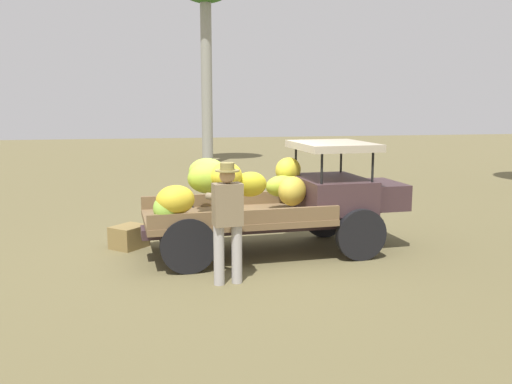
# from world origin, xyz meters

# --- Properties ---
(ground_plane) EXTENTS (60.00, 60.00, 0.00)m
(ground_plane) POSITION_xyz_m (0.00, 0.00, 0.00)
(ground_plane) COLOR brown
(truck) EXTENTS (4.54, 2.07, 1.86)m
(truck) POSITION_xyz_m (0.76, 0.12, 0.95)
(truck) COLOR #402C2F
(truck) RESTS_ON ground
(farmer) EXTENTS (0.52, 0.48, 1.72)m
(farmer) POSITION_xyz_m (-0.37, -1.33, 0.98)
(farmer) COLOR #AEAAA8
(farmer) RESTS_ON ground
(wooden_crate) EXTENTS (0.73, 0.73, 0.39)m
(wooden_crate) POSITION_xyz_m (-1.83, 0.91, 0.20)
(wooden_crate) COLOR olive
(wooden_crate) RESTS_ON ground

